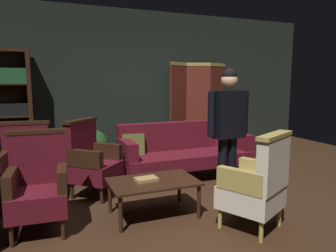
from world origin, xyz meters
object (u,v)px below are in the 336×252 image
object	(u,v)px
bookshelf	(1,113)
armchair_gilt_accent	(257,184)
armchair_wing_left	(25,166)
standing_figure	(228,124)
velvet_couch	(184,149)
folding_screen	(198,111)
coffee_table	(153,184)
potted_plant	(95,150)
armchair_wing_far	(38,185)
book_tan_leather	(146,179)
armchair_wing_right	(92,160)

from	to	relation	value
bookshelf	armchair_gilt_accent	size ratio (longest dim) A/B	1.97
armchair_gilt_accent	armchair_wing_left	world-z (taller)	same
standing_figure	velvet_couch	bearing A→B (deg)	89.92
standing_figure	folding_screen	bearing A→B (deg)	72.14
coffee_table	standing_figure	bearing A→B (deg)	-1.01
standing_figure	potted_plant	size ratio (longest dim) A/B	2.20
velvet_couch	armchair_wing_far	size ratio (longest dim) A/B	2.04
armchair_wing_far	coffee_table	bearing A→B (deg)	-5.53
folding_screen	book_tan_leather	size ratio (longest dim) A/B	7.47
standing_figure	potted_plant	xyz separation A→B (m)	(-1.36, 1.78, -0.58)
velvet_couch	potted_plant	xyz separation A→B (m)	(-1.37, 0.51, -0.01)
book_tan_leather	standing_figure	bearing A→B (deg)	-2.44
coffee_table	armchair_wing_left	bearing A→B (deg)	145.89
velvet_couch	coffee_table	size ratio (longest dim) A/B	2.12
velvet_couch	book_tan_leather	xyz separation A→B (m)	(-1.05, -1.23, -0.01)
bookshelf	armchair_wing_right	size ratio (longest dim) A/B	1.97
armchair_wing_right	standing_figure	bearing A→B (deg)	-32.22
folding_screen	armchair_wing_right	size ratio (longest dim) A/B	1.83
armchair_wing_left	potted_plant	distance (m)	1.29
potted_plant	standing_figure	bearing A→B (deg)	-52.50
potted_plant	coffee_table	bearing A→B (deg)	-77.52
folding_screen	armchair_wing_left	distance (m)	3.27
velvet_couch	potted_plant	distance (m)	1.46
armchair_wing_right	standing_figure	xyz separation A→B (m)	(1.53, -0.96, 0.54)
folding_screen	armchair_wing_left	world-z (taller)	folding_screen
velvet_couch	book_tan_leather	distance (m)	1.62
armchair_gilt_accent	armchair_wing_left	xyz separation A→B (m)	(-2.27, 1.65, 0.00)
potted_plant	velvet_couch	bearing A→B (deg)	-20.37
bookshelf	potted_plant	distance (m)	1.49
folding_screen	armchair_gilt_accent	distance (m)	2.93
velvet_couch	armchair_gilt_accent	distance (m)	1.97
armchair_wing_left	standing_figure	size ratio (longest dim) A/B	0.61
armchair_wing_right	armchair_wing_far	distance (m)	1.06
potted_plant	armchair_gilt_accent	bearing A→B (deg)	-62.60
potted_plant	armchair_wing_far	bearing A→B (deg)	-116.71
book_tan_leather	armchair_wing_far	bearing A→B (deg)	175.48
armchair_wing_left	bookshelf	bearing A→B (deg)	107.97
bookshelf	armchair_wing_left	distance (m)	1.26
coffee_table	armchair_wing_right	size ratio (longest dim) A/B	0.96
armchair_gilt_accent	potted_plant	xyz separation A→B (m)	(-1.28, 2.48, -0.05)
velvet_couch	armchair_wing_right	xyz separation A→B (m)	(-1.53, -0.31, 0.04)
folding_screen	potted_plant	world-z (taller)	folding_screen
bookshelf	velvet_couch	distance (m)	2.87
folding_screen	standing_figure	xyz separation A→B (m)	(-0.67, -2.09, 0.04)
armchair_wing_left	potted_plant	size ratio (longest dim) A/B	1.35
armchair_gilt_accent	armchair_wing_right	size ratio (longest dim) A/B	1.00
velvet_couch	armchair_wing_right	bearing A→B (deg)	-168.60
potted_plant	book_tan_leather	bearing A→B (deg)	-79.74
folding_screen	potted_plant	distance (m)	2.13
bookshelf	standing_figure	world-z (taller)	bookshelf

